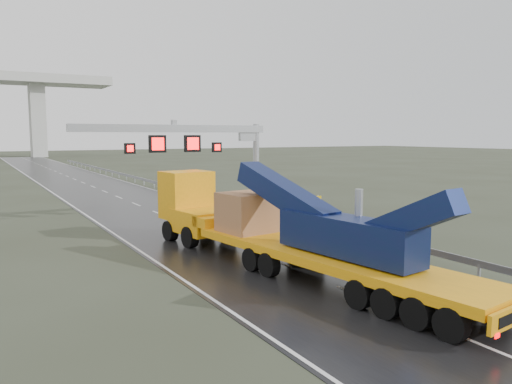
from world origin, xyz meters
TOP-DOWN VIEW (x-y plane):
  - ground at (0.00, 0.00)m, footprint 400.00×400.00m
  - road at (0.00, 40.00)m, footprint 11.00×200.00m
  - guardrail at (6.10, 30.00)m, footprint 0.20×140.00m
  - sign_gantry at (2.10, 17.99)m, footprint 14.90×1.20m
  - heavy_haul_truck at (-0.61, 4.36)m, footprint 5.72×21.44m
  - exit_sign_pair at (7.52, 11.19)m, footprint 1.23×0.37m
  - striped_barrier at (6.04, 14.68)m, footprint 0.58×0.31m

SIDE VIEW (x-z plane):
  - ground at x=0.00m, z-range 0.00..0.00m
  - road at x=0.00m, z-range 0.00..0.02m
  - striped_barrier at x=6.04m, z-range 0.00..0.98m
  - guardrail at x=6.10m, z-range 0.00..1.40m
  - exit_sign_pair at x=7.52m, z-range 0.43..2.58m
  - heavy_haul_truck at x=-0.61m, z-range -0.56..4.43m
  - sign_gantry at x=2.10m, z-range 1.90..9.33m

